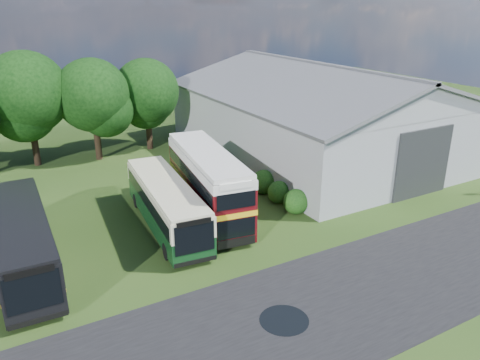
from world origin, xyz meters
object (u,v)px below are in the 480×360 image
bus_dark_single (23,240)px  bus_green_single (166,204)px  storage_shed (317,108)px  bus_maroon_double (208,184)px

bus_dark_single → bus_green_single: bearing=7.7°
storage_shed → bus_green_single: 19.47m
bus_maroon_double → bus_green_single: bearing=-166.2°
storage_shed → bus_green_single: bearing=-156.0°
bus_green_single → bus_dark_single: bearing=-168.5°
bus_green_single → bus_maroon_double: bus_maroon_double is taller
bus_dark_single → bus_maroon_double: bearing=7.6°
storage_shed → bus_green_single: storage_shed is taller
storage_shed → bus_dark_single: size_ratio=2.21×
bus_green_single → bus_dark_single: bus_dark_single is taller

